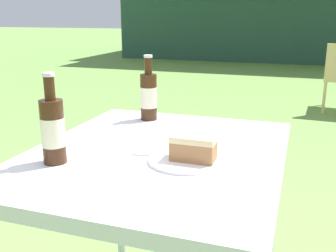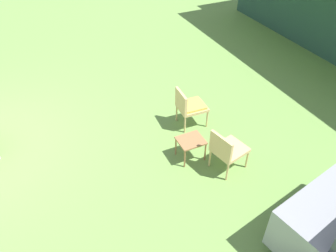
# 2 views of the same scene
# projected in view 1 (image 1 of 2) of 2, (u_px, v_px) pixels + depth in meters

# --- Properties ---
(cabin_building) EXTENTS (9.65, 5.63, 2.73)m
(cabin_building) POSITION_uv_depth(u_px,v_px,m) (313.00, 6.00, 10.89)
(cabin_building) COLOR #284C3D
(cabin_building) RESTS_ON ground_plane
(patio_table) EXTENTS (0.75, 0.89, 0.75)m
(patio_table) POSITION_uv_depth(u_px,v_px,m) (158.00, 173.00, 1.22)
(patio_table) COLOR silver
(patio_table) RESTS_ON ground_plane
(cake_on_plate) EXTENTS (0.21, 0.21, 0.08)m
(cake_on_plate) POSITION_uv_depth(u_px,v_px,m) (190.00, 153.00, 1.09)
(cake_on_plate) COLOR white
(cake_on_plate) RESTS_ON patio_table
(cola_bottle_near) EXTENTS (0.07, 0.07, 0.25)m
(cola_bottle_near) POSITION_uv_depth(u_px,v_px,m) (149.00, 95.00, 1.53)
(cola_bottle_near) COLOR #381E0F
(cola_bottle_near) RESTS_ON patio_table
(cola_bottle_far) EXTENTS (0.07, 0.07, 0.25)m
(cola_bottle_far) POSITION_uv_depth(u_px,v_px,m) (53.00, 129.00, 1.08)
(cola_bottle_far) COLOR #381E0F
(cola_bottle_far) RESTS_ON patio_table
(fork) EXTENTS (0.18, 0.04, 0.01)m
(fork) POSITION_uv_depth(u_px,v_px,m) (163.00, 156.00, 1.15)
(fork) COLOR silver
(fork) RESTS_ON patio_table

